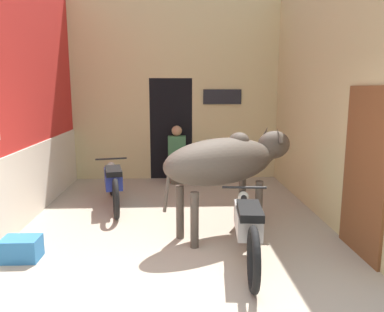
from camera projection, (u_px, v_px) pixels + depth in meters
The scene contains 10 objects.
ground_plane at pixel (177, 297), 3.76m from camera, with size 30.00×30.00×0.00m, color tan.
wall_left_shopfront at pixel (20, 93), 5.78m from camera, with size 0.25×5.07×4.14m.
wall_back_with_doorway at pixel (174, 101), 8.65m from camera, with size 4.64×0.93×4.14m.
wall_right_with_door at pixel (327, 90), 5.95m from camera, with size 0.22×5.07×4.14m.
cow at pixel (228, 161), 5.25m from camera, with size 2.15×1.52×1.50m.
motorcycle_near at pixel (247, 225), 4.46m from camera, with size 0.58×2.04×0.80m.
motorcycle_far at pixel (113, 182), 6.60m from camera, with size 0.66×2.03×0.77m.
shopkeeper_seated at pixel (177, 153), 8.22m from camera, with size 0.39×0.34×1.26m.
plastic_stool at pixel (196, 170), 8.49m from camera, with size 0.34×0.34×0.44m.
crate at pixel (21, 249), 4.55m from camera, with size 0.44×0.32×0.28m.
Camera 1 is at (-0.01, -3.45, 2.07)m, focal length 35.00 mm.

